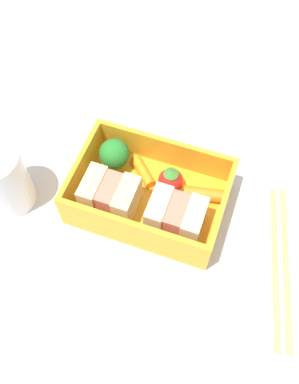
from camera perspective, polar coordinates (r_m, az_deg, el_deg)
name	(u,v)px	position (r cm, az deg, el deg)	size (l,w,h in cm)	color
ground_plane	(149,207)	(52.98, 0.00, -1.99)	(120.00, 120.00, 2.00)	beige
bento_tray	(149,201)	(51.57, 0.00, -1.16)	(17.59, 12.01, 1.20)	gold
bento_rim	(149,189)	(49.13, 0.00, 0.40)	(17.59, 12.01, 4.40)	gold
sandwich_left	(176,216)	(47.56, 3.56, -3.23)	(6.13, 4.59, 4.41)	#D5BB8D
sandwich_center_left	(110,195)	(48.92, -5.27, -0.44)	(6.13, 4.59, 4.41)	#E0C182
carrot_stick_far_left	(204,194)	(50.81, 7.26, -0.31)	(1.57, 1.57, 4.84)	orange
strawberry_far_left	(171,180)	(50.49, 2.84, 1.60)	(2.99, 2.99, 3.59)	red
carrot_stick_left	(143,171)	(52.25, -0.92, 2.79)	(1.29, 1.29, 4.39)	orange
broccoli_floret	(114,154)	(51.54, -4.72, 5.06)	(3.68, 3.68, 4.44)	#88D271
chopstick_pair	(281,263)	(50.73, 17.17, -9.06)	(6.16, 19.36, 0.70)	#D5B562
drinking_glass	(1,179)	(51.60, -19.18, 1.61)	(6.23, 6.23, 8.62)	white
folded_napkin	(168,111)	(60.11, 2.52, 10.69)	(13.42, 10.81, 0.40)	silver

